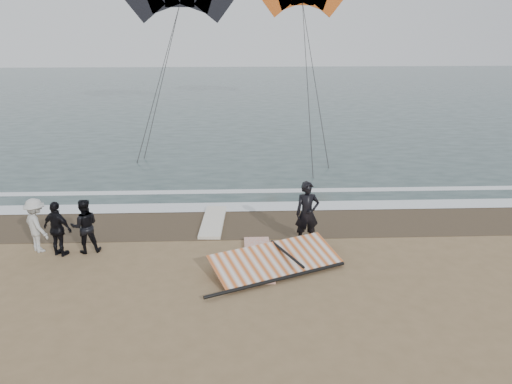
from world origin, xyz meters
TOP-DOWN VIEW (x-y plane):
  - ground at (0.00, 0.00)m, footprint 120.00×120.00m
  - sea at (0.00, 33.00)m, footprint 120.00×54.00m
  - wet_sand at (0.00, 4.50)m, footprint 120.00×2.80m
  - foam_near at (0.00, 5.90)m, footprint 120.00×0.90m
  - foam_far at (0.00, 7.60)m, footprint 120.00×0.45m
  - man_main at (1.92, 2.81)m, footprint 0.75×0.53m
  - board_white at (0.43, 1.73)m, footprint 0.77×2.70m
  - board_cream at (-0.96, 4.47)m, footprint 0.85×2.67m
  - trio_cluster at (-5.31, 2.49)m, footprint 2.44×1.26m
  - sail_rig at (0.81, 1.35)m, footprint 3.76×2.98m
  - kite_dark at (-3.57, 22.42)m, footprint 7.97×5.45m

SIDE VIEW (x-z plane):
  - ground at x=0.00m, z-range 0.00..0.00m
  - wet_sand at x=0.00m, z-range 0.00..0.01m
  - sea at x=0.00m, z-range 0.00..0.02m
  - foam_near at x=0.00m, z-range 0.02..0.03m
  - foam_far at x=0.00m, z-range 0.02..0.03m
  - board_white at x=0.43m, z-range 0.00..0.11m
  - board_cream at x=-0.96m, z-range 0.00..0.11m
  - sail_rig at x=0.81m, z-range -0.05..0.44m
  - trio_cluster at x=-5.31m, z-range -0.01..1.63m
  - man_main at x=1.92m, z-range 0.00..1.95m
  - kite_dark at x=-3.57m, z-range 1.00..13.95m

